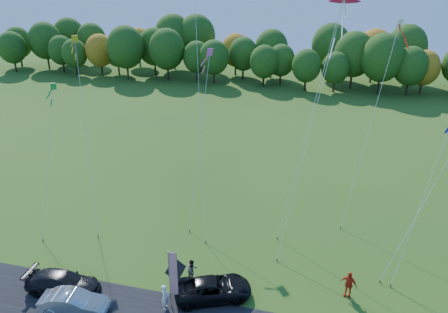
% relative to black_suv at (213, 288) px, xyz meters
% --- Properties ---
extents(ground, '(160.00, 160.00, 0.00)m').
position_rel_black_suv_xyz_m(ground, '(-0.97, 0.59, -0.69)').
color(ground, '#295215').
extents(tree_line, '(116.00, 12.00, 10.00)m').
position_rel_black_suv_xyz_m(tree_line, '(-0.97, 55.59, -0.69)').
color(tree_line, '#1E4711').
rests_on(tree_line, ground).
extents(black_suv, '(5.45, 4.06, 1.37)m').
position_rel_black_suv_xyz_m(black_suv, '(0.00, 0.00, 0.00)').
color(black_suv, black).
rests_on(black_suv, ground).
extents(silver_sedan, '(4.33, 1.99, 1.37)m').
position_rel_black_suv_xyz_m(silver_sedan, '(-7.93, -3.36, -0.00)').
color(silver_sedan, silver).
rests_on(silver_sedan, ground).
extents(dark_truck_a, '(5.00, 2.22, 1.42)m').
position_rel_black_suv_xyz_m(dark_truck_a, '(-9.57, -1.98, 0.03)').
color(dark_truck_a, black).
rests_on(dark_truck_a, ground).
extents(person_tailgate_a, '(0.48, 0.68, 1.76)m').
position_rel_black_suv_xyz_m(person_tailgate_a, '(-2.58, -1.70, 0.19)').
color(person_tailgate_a, white).
rests_on(person_tailgate_a, ground).
extents(person_tailgate_b, '(0.94, 1.00, 1.62)m').
position_rel_black_suv_xyz_m(person_tailgate_b, '(-1.79, 1.23, 0.12)').
color(person_tailgate_b, gray).
rests_on(person_tailgate_b, ground).
extents(person_east, '(1.17, 0.80, 1.85)m').
position_rel_black_suv_xyz_m(person_east, '(8.37, 2.29, 0.24)').
color(person_east, red).
rests_on(person_east, ground).
extents(feather_flag, '(0.55, 0.11, 4.14)m').
position_rel_black_suv_xyz_m(feather_flag, '(-2.14, -1.38, 1.85)').
color(feather_flag, '#999999').
rests_on(feather_flag, ground).
extents(kite_delta_blue, '(5.51, 11.36, 25.73)m').
position_rel_black_suv_xyz_m(kite_delta_blue, '(-4.14, 10.77, 11.70)').
color(kite_delta_blue, '#4C3F33').
rests_on(kite_delta_blue, ground).
extents(kite_parafoil_orange, '(6.98, 11.49, 29.86)m').
position_rel_black_suv_xyz_m(kite_parafoil_orange, '(5.75, 12.99, 14.08)').
color(kite_parafoil_orange, '#4C3F33').
rests_on(kite_parafoil_orange, ground).
extents(kite_delta_red, '(4.08, 10.48, 18.66)m').
position_rel_black_suv_xyz_m(kite_delta_red, '(4.94, 9.63, 8.33)').
color(kite_delta_red, '#4C3F33').
rests_on(kite_delta_red, ground).
extents(kite_diamond_yellow, '(5.11, 8.01, 14.62)m').
position_rel_black_suv_xyz_m(kite_diamond_yellow, '(-12.87, 7.96, 6.41)').
color(kite_diamond_yellow, '#4C3F33').
rests_on(kite_diamond_yellow, ground).
extents(kite_diamond_green, '(2.11, 6.97, 11.11)m').
position_rel_black_suv_xyz_m(kite_diamond_green, '(-15.28, 5.95, 4.70)').
color(kite_diamond_green, '#4C3F33').
rests_on(kite_diamond_green, ground).
extents(kite_diamond_white, '(3.46, 7.05, 16.15)m').
position_rel_black_suv_xyz_m(kite_diamond_white, '(9.31, 13.48, 7.18)').
color(kite_diamond_white, '#4C3F33').
rests_on(kite_diamond_white, ground).
extents(kite_diamond_pink, '(1.13, 8.45, 13.57)m').
position_rel_black_suv_xyz_m(kite_diamond_pink, '(-4.08, 10.80, 6.08)').
color(kite_diamond_pink, '#4C3F33').
rests_on(kite_diamond_pink, ground).
extents(kite_diamond_blue_low, '(2.78, 3.64, 10.88)m').
position_rel_black_suv_xyz_m(kite_diamond_blue_low, '(12.29, 5.45, 4.54)').
color(kite_diamond_blue_low, '#4C3F33').
rests_on(kite_diamond_blue_low, ground).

